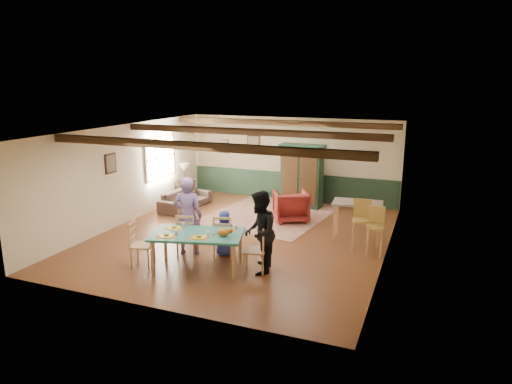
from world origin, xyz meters
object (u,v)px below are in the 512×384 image
at_px(sofa, 185,199).
at_px(bar_stool_right, 375,232).
at_px(person_man, 188,216).
at_px(counter_table, 357,221).
at_px(armoire, 302,176).
at_px(end_table, 185,191).
at_px(dining_chair_end_left, 142,244).
at_px(table_lamp, 184,172).
at_px(cat, 223,232).
at_px(dining_chair_far_left, 188,234).
at_px(person_woman, 260,233).
at_px(person_child, 225,233).
at_px(dining_chair_far_right, 224,236).
at_px(dining_table, 198,251).
at_px(armchair, 291,206).
at_px(dining_chair_end_right, 255,249).
at_px(bar_stool_left, 361,226).

distance_m(sofa, bar_stool_right, 6.24).
distance_m(person_man, sofa, 3.91).
bearing_deg(counter_table, sofa, 169.16).
relative_size(armoire, end_table, 3.03).
relative_size(dining_chair_end_left, table_lamp, 1.67).
height_order(cat, counter_table, counter_table).
relative_size(dining_chair_far_left, bar_stool_right, 0.89).
relative_size(end_table, counter_table, 0.55).
height_order(person_woman, person_child, person_woman).
bearing_deg(bar_stool_right, dining_chair_far_right, -160.46).
height_order(dining_table, sofa, dining_table).
distance_m(dining_chair_end_left, armchair, 4.67).
relative_size(person_man, bar_stool_right, 1.61).
xyz_separation_m(person_man, person_child, (0.80, 0.21, -0.37)).
distance_m(armchair, end_table, 4.00).
distance_m(dining_chair_far_right, cat, 0.95).
xyz_separation_m(dining_table, armchair, (0.80, 3.94, 0.04)).
bearing_deg(cat, sofa, 114.34).
distance_m(dining_table, dining_chair_end_left, 1.20).
relative_size(dining_chair_end_left, person_man, 0.55).
bearing_deg(dining_chair_end_right, bar_stool_left, 122.68).
height_order(dining_chair_end_left, person_woman, person_woman).
distance_m(armchair, counter_table, 2.21).
height_order(dining_chair_far_right, person_man, person_man).
xyz_separation_m(armchair, sofa, (-3.42, 0.06, -0.15)).
distance_m(person_woman, person_child, 1.26).
xyz_separation_m(person_man, end_table, (-2.49, 4.10, -0.57)).
bearing_deg(sofa, table_lamp, 36.02).
bearing_deg(end_table, armchair, -12.43).
height_order(dining_table, dining_chair_end_left, dining_chair_end_left).
bearing_deg(bar_stool_left, person_child, -159.57).
bearing_deg(end_table, bar_stool_left, -22.42).
bearing_deg(cat, person_man, 136.55).
bearing_deg(dining_table, dining_chair_far_right, 75.51).
bearing_deg(table_lamp, dining_chair_end_right, -46.60).
distance_m(dining_chair_end_right, end_table, 6.20).
bearing_deg(table_lamp, cat, -52.30).
relative_size(person_man, sofa, 0.94).
xyz_separation_m(dining_chair_far_right, table_lamp, (-3.31, 3.97, 0.45)).
bearing_deg(end_table, dining_chair_far_right, -50.17).
xyz_separation_m(dining_chair_end_left, dining_chair_end_right, (2.31, 0.60, 0.00)).
distance_m(armchair, table_lamp, 4.03).
height_order(dining_table, armchair, armchair).
bearing_deg(dining_table, armoire, 83.17).
distance_m(dining_chair_end_left, person_child, 1.81).
bearing_deg(end_table, person_woman, -45.77).
bearing_deg(bar_stool_left, dining_chair_far_left, -160.82).
distance_m(dining_chair_far_left, bar_stool_right, 4.20).
height_order(dining_chair_end_left, table_lamp, table_lamp).
relative_size(dining_chair_end_right, cat, 2.64).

